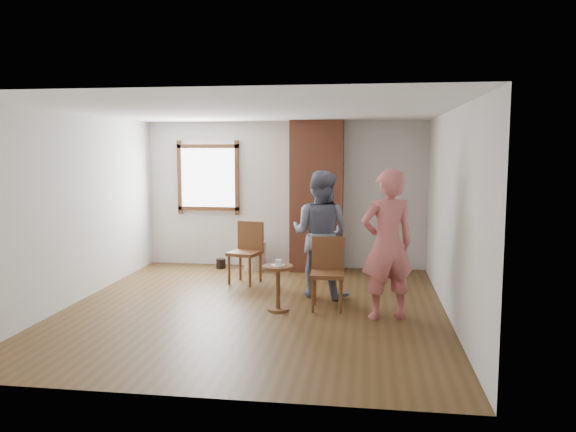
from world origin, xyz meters
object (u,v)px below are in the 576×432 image
Objects in this scene: dining_chair_left at (247,249)px; person_pink at (387,244)px; dining_chair_right at (328,269)px; side_table at (278,280)px; stoneware_crock at (255,255)px; man at (320,234)px.

dining_chair_left is 2.72m from person_pink.
dining_chair_right is 0.68m from side_table.
dining_chair_left is 0.52× the size of person_pink.
side_table is (0.80, -2.46, 0.15)m from stoneware_crock.
person_pink reaches higher than man.
dining_chair_right is at bearing -45.54° from person_pink.
side_table is (0.73, -1.50, -0.14)m from dining_chair_left.
dining_chair_right is 0.94m from person_pink.
dining_chair_left is (0.07, -0.97, 0.29)m from stoneware_crock.
side_table is at bearing 78.01° from man.
person_pink is (1.39, -0.15, 0.53)m from side_table.
dining_chair_left is 1.61× the size of side_table.
side_table is at bearing -48.35° from dining_chair_left.
side_table reaches higher than stoneware_crock.
dining_chair_left is 1.44m from man.
man is (1.29, -1.65, 0.66)m from stoneware_crock.
man is at bearing 103.02° from dining_chair_right.
side_table is at bearing -25.73° from person_pink.
side_table is 1.50m from person_pink.
dining_chair_right is at bearing -27.48° from dining_chair_left.
stoneware_crock is 0.27× the size of person_pink.
dining_chair_right is at bearing 122.71° from man.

